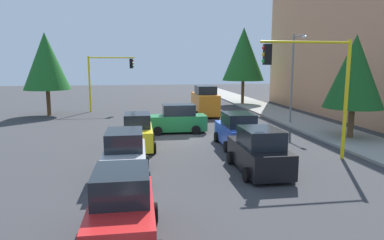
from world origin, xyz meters
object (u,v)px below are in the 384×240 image
(street_lamp_curbside, at_px, (295,69))
(car_red, at_px, (122,211))
(car_silver, at_px, (125,157))
(traffic_signal_near_left, at_px, (314,76))
(car_green, at_px, (176,120))
(car_blue, at_px, (237,131))
(tree_roadside_near, at_px, (355,72))
(delivery_van_orange, at_px, (205,102))
(traffic_signal_far_right, at_px, (108,72))
(tree_roadside_far, at_px, (244,54))
(tree_opposite_side, at_px, (46,61))
(car_black, at_px, (259,152))
(car_yellow, at_px, (138,133))

(street_lamp_curbside, bearing_deg, car_red, -36.69)
(car_silver, bearing_deg, traffic_signal_near_left, 98.70)
(traffic_signal_near_left, bearing_deg, car_green, -143.98)
(street_lamp_curbside, bearing_deg, car_blue, -44.80)
(tree_roadside_near, distance_m, delivery_van_orange, 14.11)
(traffic_signal_far_right, xyz_separation_m, delivery_van_orange, (4.18, 9.08, -2.63))
(tree_roadside_near, bearing_deg, traffic_signal_near_left, -50.01)
(tree_roadside_far, height_order, tree_opposite_side, tree_roadside_far)
(traffic_signal_far_right, bearing_deg, street_lamp_curbside, 55.06)
(tree_roadside_far, distance_m, car_blue, 22.24)
(tree_roadside_far, height_order, car_red, tree_roadside_far)
(traffic_signal_far_right, distance_m, tree_opposite_side, 5.79)
(street_lamp_curbside, bearing_deg, traffic_signal_near_left, -19.85)
(car_black, bearing_deg, tree_opposite_side, -145.09)
(tree_roadside_far, bearing_deg, car_black, -15.21)
(car_green, bearing_deg, tree_roadside_near, 69.30)
(traffic_signal_far_right, distance_m, car_green, 13.58)
(car_silver, xyz_separation_m, car_black, (0.08, 5.82, 0.00))
(tree_roadside_near, relative_size, tree_opposite_side, 0.86)
(tree_roadside_far, bearing_deg, car_yellow, -31.14)
(tree_roadside_near, height_order, car_green, tree_roadside_near)
(tree_roadside_near, distance_m, car_black, 10.19)
(traffic_signal_far_right, relative_size, tree_opposite_side, 0.73)
(car_green, bearing_deg, tree_opposite_side, -132.49)
(traffic_signal_far_right, height_order, delivery_van_orange, traffic_signal_far_right)
(car_red, relative_size, car_silver, 0.91)
(street_lamp_curbside, xyz_separation_m, tree_roadside_near, (5.61, 1.30, -0.09))
(tree_roadside_far, relative_size, car_silver, 2.20)
(traffic_signal_near_left, distance_m, car_silver, 9.65)
(traffic_signal_far_right, relative_size, car_silver, 1.36)
(car_red, distance_m, car_blue, 11.89)
(tree_opposite_side, bearing_deg, tree_roadside_far, 106.31)
(traffic_signal_far_right, height_order, tree_roadside_near, tree_roadside_near)
(delivery_van_orange, bearing_deg, tree_roadside_far, 143.31)
(traffic_signal_near_left, xyz_separation_m, car_silver, (1.37, -8.98, -3.26))
(car_black, height_order, car_yellow, same)
(street_lamp_curbside, bearing_deg, car_silver, -48.57)
(traffic_signal_far_right, distance_m, tree_roadside_near, 22.75)
(traffic_signal_near_left, xyz_separation_m, delivery_van_orange, (-15.82, -2.32, -2.88))
(car_silver, height_order, car_black, same)
(tree_roadside_near, height_order, car_blue, tree_roadside_near)
(traffic_signal_far_right, bearing_deg, tree_roadside_near, 45.31)
(car_yellow, bearing_deg, car_silver, -5.67)
(car_blue, distance_m, car_yellow, 5.72)
(tree_roadside_near, xyz_separation_m, car_black, (5.45, -7.92, -3.36))
(car_yellow, bearing_deg, car_green, 148.05)
(tree_roadside_far, xyz_separation_m, car_blue, (20.67, -6.53, -4.98))
(car_green, distance_m, car_black, 9.82)
(traffic_signal_near_left, relative_size, tree_roadside_far, 0.66)
(tree_roadside_near, xyz_separation_m, tree_opposite_side, (-14.00, -21.50, 0.72))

